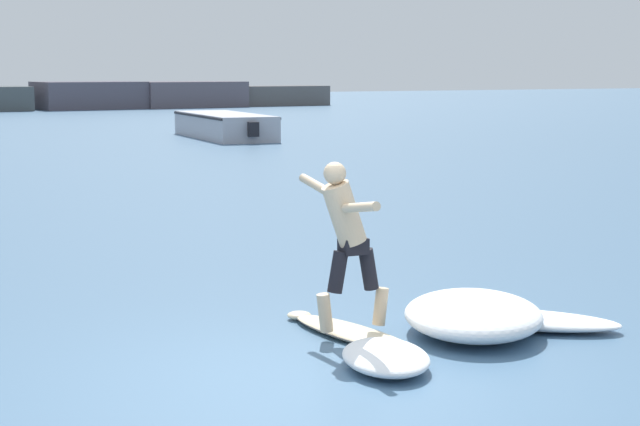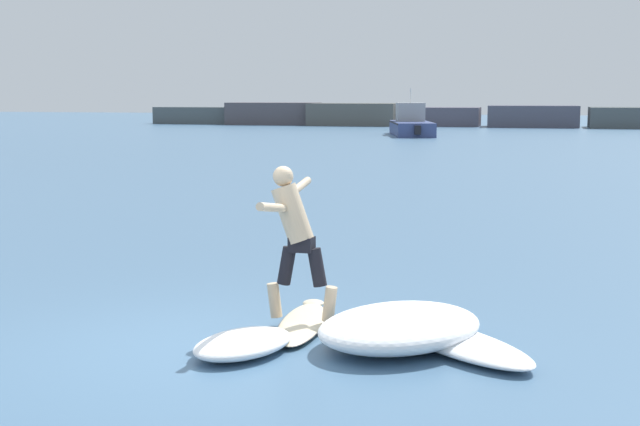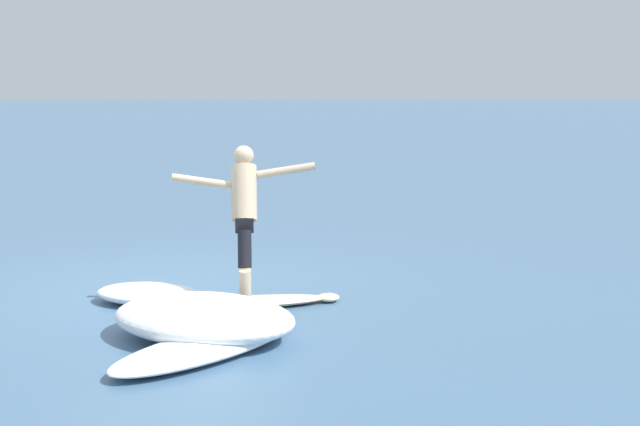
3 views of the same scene
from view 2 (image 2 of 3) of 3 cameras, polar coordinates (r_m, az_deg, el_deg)
The scene contains 8 objects.
ground_plane at distance 9.29m, azimuth -7.75°, elevation -8.37°, with size 200.00×200.00×0.00m, color #456889.
rock_jetty_breakwater at distance 70.24m, azimuth 14.15°, elevation 6.03°, with size 62.30×5.04×1.80m.
surfboard at distance 9.89m, azimuth -1.13°, elevation -7.03°, with size 0.75×2.05×0.23m.
surfer at distance 9.67m, azimuth -1.66°, elevation -1.09°, with size 0.81×1.60×1.69m.
fishing_boat_near_jetty at distance 55.32m, azimuth 5.85°, elevation 5.65°, with size 3.94×7.91×2.87m.
wave_foam_at_tail at distance 9.15m, azimuth 8.68°, elevation -8.13°, with size 2.06×2.05×0.16m.
wave_foam_at_nose at distance 9.16m, azimuth 5.15°, elevation -7.29°, with size 2.19×2.34×0.39m.
wave_foam_beside at distance 8.92m, azimuth -4.94°, elevation -8.32°, with size 1.12×1.39×0.21m.
Camera 2 is at (3.54, -8.20, 2.56)m, focal length 50.00 mm.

